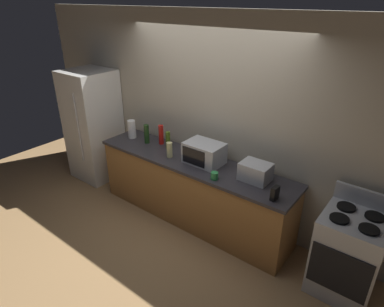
# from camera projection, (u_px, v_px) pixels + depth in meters

# --- Properties ---
(ground_plane) EXTENTS (8.00, 8.00, 0.00)m
(ground_plane) POSITION_uv_depth(u_px,v_px,m) (174.00, 232.00, 4.34)
(ground_plane) COLOR #A87F51
(back_wall) EXTENTS (6.40, 0.10, 2.70)m
(back_wall) POSITION_uv_depth(u_px,v_px,m) (211.00, 119.00, 4.32)
(back_wall) COLOR #B2A893
(back_wall) RESTS_ON ground_plane
(counter_run) EXTENTS (2.84, 0.64, 0.90)m
(counter_run) POSITION_uv_depth(u_px,v_px,m) (192.00, 190.00, 4.42)
(counter_run) COLOR #9E6B38
(counter_run) RESTS_ON ground_plane
(refrigerator) EXTENTS (0.72, 0.73, 1.80)m
(refrigerator) POSITION_uv_depth(u_px,v_px,m) (93.00, 126.00, 5.36)
(refrigerator) COLOR white
(refrigerator) RESTS_ON ground_plane
(stove_range) EXTENTS (0.60, 0.61, 1.08)m
(stove_range) POSITION_uv_depth(u_px,v_px,m) (347.00, 254.00, 3.32)
(stove_range) COLOR #B7BABF
(stove_range) RESTS_ON ground_plane
(microwave) EXTENTS (0.48, 0.35, 0.27)m
(microwave) POSITION_uv_depth(u_px,v_px,m) (204.00, 153.00, 4.12)
(microwave) COLOR #B7BABF
(microwave) RESTS_ON counter_run
(toaster_oven) EXTENTS (0.34, 0.26, 0.21)m
(toaster_oven) POSITION_uv_depth(u_px,v_px,m) (255.00, 172.00, 3.74)
(toaster_oven) COLOR #B7BABF
(toaster_oven) RESTS_ON counter_run
(paper_towel_roll) EXTENTS (0.12, 0.12, 0.27)m
(paper_towel_roll) POSITION_uv_depth(u_px,v_px,m) (132.00, 129.00, 4.85)
(paper_towel_roll) COLOR white
(paper_towel_roll) RESTS_ON counter_run
(cordless_phone) EXTENTS (0.06, 0.11, 0.15)m
(cordless_phone) POSITION_uv_depth(u_px,v_px,m) (275.00, 193.00, 3.39)
(cordless_phone) COLOR black
(cordless_phone) RESTS_ON counter_run
(bottle_wine) EXTENTS (0.07, 0.07, 0.28)m
(bottle_wine) POSITION_uv_depth(u_px,v_px,m) (147.00, 134.00, 4.68)
(bottle_wine) COLOR #1E3F19
(bottle_wine) RESTS_ON counter_run
(bottle_olive_oil) EXTENTS (0.06, 0.06, 0.24)m
(bottle_olive_oil) POSITION_uv_depth(u_px,v_px,m) (168.00, 140.00, 4.52)
(bottle_olive_oil) COLOR #4C6B19
(bottle_olive_oil) RESTS_ON counter_run
(bottle_vinegar) EXTENTS (0.08, 0.08, 0.21)m
(bottle_vinegar) POSITION_uv_depth(u_px,v_px,m) (170.00, 150.00, 4.28)
(bottle_vinegar) COLOR beige
(bottle_vinegar) RESTS_ON counter_run
(bottle_hot_sauce) EXTENTS (0.07, 0.07, 0.28)m
(bottle_hot_sauce) POSITION_uv_depth(u_px,v_px,m) (161.00, 135.00, 4.65)
(bottle_hot_sauce) COLOR red
(bottle_hot_sauce) RESTS_ON counter_run
(mug_green) EXTENTS (0.09, 0.09, 0.09)m
(mug_green) POSITION_uv_depth(u_px,v_px,m) (214.00, 176.00, 3.78)
(mug_green) COLOR #2D8C47
(mug_green) RESTS_ON counter_run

